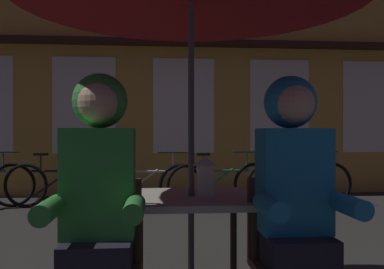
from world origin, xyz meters
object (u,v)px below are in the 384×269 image
object	(u,v)px
bicycle_second	(60,184)
lantern	(205,175)
bicycle_third	(146,185)
cafe_table	(191,213)
bicycle_fourth	(222,184)
bicycle_fifth	(300,183)
person_left_hooded	(98,188)
person_right_hooded	(295,186)
chair_left	(100,259)
chair_right	(291,254)

from	to	relation	value
bicycle_second	lantern	bearing A→B (deg)	-66.65
bicycle_second	bicycle_third	bearing A→B (deg)	-7.23
bicycle_second	cafe_table	bearing A→B (deg)	-67.55
lantern	bicycle_fourth	world-z (taller)	lantern
lantern	bicycle_fifth	distance (m)	4.22
bicycle_fourth	bicycle_third	bearing A→B (deg)	179.61
lantern	person_left_hooded	bearing A→B (deg)	-143.82
person_right_hooded	bicycle_second	bearing A→B (deg)	115.79
cafe_table	bicycle_second	xyz separation A→B (m)	(-1.62, 3.91, -0.29)
cafe_table	bicycle_fifth	bearing A→B (deg)	62.16
bicycle_third	lantern	bearing A→B (deg)	-83.63
person_left_hooded	person_right_hooded	bearing A→B (deg)	0.00
chair_left	bicycle_second	size ratio (longest dim) A/B	0.52
chair_right	bicycle_second	distance (m)	4.77
person_left_hooded	bicycle_fifth	distance (m)	4.84
chair_right	bicycle_fifth	size ratio (longest dim) A/B	0.52
person_left_hooded	bicycle_third	world-z (taller)	person_left_hooded
cafe_table	person_left_hooded	size ratio (longest dim) A/B	0.53
cafe_table	person_right_hooded	size ratio (longest dim) A/B	0.53
bicycle_third	bicycle_fourth	world-z (taller)	same
chair_right	person_right_hooded	distance (m)	0.36
lantern	chair_right	bearing A→B (deg)	-41.34
chair_left	bicycle_fifth	size ratio (longest dim) A/B	0.52
chair_left	person_right_hooded	xyz separation A→B (m)	(0.96, -0.06, 0.36)
lantern	bicycle_third	xyz separation A→B (m)	(-0.42, 3.76, -0.51)
person_left_hooded	bicycle_fourth	distance (m)	4.38
cafe_table	chair_right	size ratio (longest dim) A/B	0.85
lantern	bicycle_second	size ratio (longest dim) A/B	0.14
person_right_hooded	bicycle_fifth	world-z (taller)	person_right_hooded
cafe_table	bicycle_fourth	bearing A→B (deg)	78.24
bicycle_third	cafe_table	bearing A→B (deg)	-84.80
lantern	bicycle_third	bearing A→B (deg)	96.37
bicycle_second	bicycle_fifth	size ratio (longest dim) A/B	1.00
lantern	bicycle_fifth	world-z (taller)	lantern
lantern	cafe_table	bearing A→B (deg)	168.21
lantern	bicycle_second	world-z (taller)	lantern
bicycle_second	bicycle_fourth	size ratio (longest dim) A/B	1.00
bicycle_fifth	person_left_hooded	bearing A→B (deg)	-120.53
cafe_table	bicycle_fourth	xyz separation A→B (m)	(0.78, 3.74, -0.29)
bicycle_second	bicycle_fifth	bearing A→B (deg)	-3.06
person_left_hooded	bicycle_second	size ratio (longest dim) A/B	0.83
person_left_hooded	bicycle_second	xyz separation A→B (m)	(-1.14, 4.34, -0.50)
chair_right	bicycle_third	size ratio (longest dim) A/B	0.52
chair_left	bicycle_fifth	world-z (taller)	chair_left
chair_left	bicycle_second	xyz separation A→B (m)	(-1.14, 4.28, -0.14)
person_left_hooded	bicycle_third	distance (m)	4.21
bicycle_fifth	chair_left	bearing A→B (deg)	-120.87
lantern	chair_right	distance (m)	0.65
chair_right	person_left_hooded	size ratio (longest dim) A/B	0.62
cafe_table	chair_left	size ratio (longest dim) A/B	0.85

